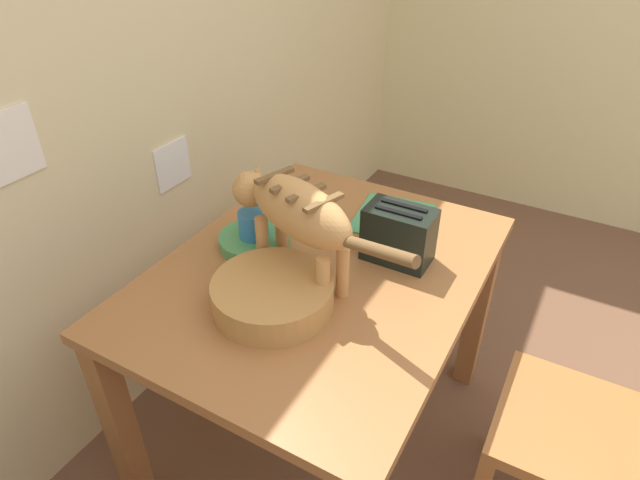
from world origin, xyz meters
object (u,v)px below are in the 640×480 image
saucer_bowl (254,241)px  dining_table (320,293)px  magazine (393,218)px  toaster (399,235)px  cat (294,212)px  wooden_chair_far (594,431)px  wicker_basket (273,294)px  book_stack (299,204)px  coffee_mug (254,224)px

saucer_bowl → dining_table: bearing=-90.5°
magazine → toaster: 0.24m
dining_table → cat: (-0.06, 0.04, 0.31)m
cat → magazine: size_ratio=2.37×
saucer_bowl → wooden_chair_far: (0.06, -1.06, -0.31)m
cat → wicker_basket: (-0.15, -0.02, -0.17)m
dining_table → toaster: bearing=-48.3°
magazine → book_stack: book_stack is taller
wicker_basket → toaster: bearing=-28.8°
magazine → wooden_chair_far: (-0.30, -0.74, -0.30)m
saucer_bowl → wicker_basket: wicker_basket is taller
saucer_bowl → toaster: size_ratio=1.10×
book_stack → coffee_mug: bearing=-179.7°
saucer_bowl → wooden_chair_far: size_ratio=0.23×
dining_table → book_stack: bearing=41.0°
dining_table → cat: size_ratio=1.75×
saucer_bowl → book_stack: (0.27, 0.00, -0.01)m
dining_table → magazine: magazine is taller
saucer_bowl → cat: bearing=-108.3°
cat → wooden_chair_far: (0.12, -0.86, -0.51)m
saucer_bowl → book_stack: size_ratio=1.23×
coffee_mug → magazine: (0.36, -0.31, -0.08)m
dining_table → cat: cat is taller
toaster → book_stack: bearing=74.5°
magazine → toaster: bearing=-161.8°
magazine → book_stack: bearing=98.6°
coffee_mug → wicker_basket: coffee_mug is taller
wicker_basket → cat: bearing=7.4°
magazine → book_stack: size_ratio=1.52×
wicker_basket → toaster: 0.42m
book_stack → wicker_basket: (-0.48, -0.21, 0.03)m
wooden_chair_far → cat: bearing=97.3°
magazine → toaster: (-0.21, -0.10, 0.08)m
coffee_mug → wicker_basket: 0.30m
coffee_mug → toaster: bearing=-69.8°
coffee_mug → magazine: coffee_mug is taller
magazine → wooden_chair_far: wooden_chair_far is taller
toaster → magazine: bearing=25.9°
toaster → wooden_chair_far: wooden_chair_far is taller
toaster → coffee_mug: bearing=110.2°
cat → magazine: bearing=2.5°
toaster → wicker_basket: bearing=151.2°
dining_table → wicker_basket: wicker_basket is taller
magazine → toaster: toaster is taller
dining_table → wooden_chair_far: (0.06, -0.82, -0.20)m
magazine → wicker_basket: size_ratio=0.84×
saucer_bowl → magazine: saucer_bowl is taller
magazine → toaster: size_ratio=1.36×
dining_table → saucer_bowl: bearing=89.5°
wicker_basket → dining_table: bearing=-6.8°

